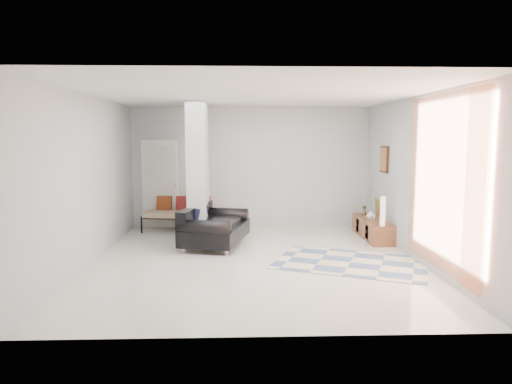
{
  "coord_description": "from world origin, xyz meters",
  "views": [
    {
      "loc": [
        -0.24,
        -7.61,
        2.11
      ],
      "look_at": [
        0.04,
        0.6,
        1.11
      ],
      "focal_mm": 32.0,
      "sensor_mm": 36.0,
      "label": 1
    }
  ],
  "objects": [
    {
      "name": "cylinder_lamp",
      "position": [
        2.5,
        0.99,
        0.68
      ],
      "size": [
        0.1,
        0.1,
        0.57
      ],
      "primitive_type": "cylinder",
      "color": "silver",
      "rests_on": "media_console"
    },
    {
      "name": "curtain",
      "position": [
        2.67,
        -1.15,
        1.45
      ],
      "size": [
        0.0,
        2.55,
        2.55
      ],
      "primitive_type": "plane",
      "rotation": [
        1.57,
        0.0,
        1.57
      ],
      "color": "orange",
      "rests_on": "wall_right"
    },
    {
      "name": "wall_back",
      "position": [
        0.0,
        3.0,
        1.4
      ],
      "size": [
        6.0,
        0.0,
        6.0
      ],
      "primitive_type": "plane",
      "rotation": [
        1.57,
        0.0,
        0.0
      ],
      "color": "#B5B8BA",
      "rests_on": "ground"
    },
    {
      "name": "bronze_figurine",
      "position": [
        2.47,
        2.19,
        0.51
      ],
      "size": [
        0.11,
        0.11,
        0.22
      ],
      "primitive_type": null,
      "rotation": [
        0.0,
        0.0,
        0.06
      ],
      "color": "#2E2114",
      "rests_on": "media_console"
    },
    {
      "name": "vase",
      "position": [
        2.47,
        1.67,
        0.5
      ],
      "size": [
        0.2,
        0.2,
        0.19
      ],
      "primitive_type": "imported",
      "rotation": [
        0.0,
        0.0,
        -0.08
      ],
      "color": "white",
      "rests_on": "media_console"
    },
    {
      "name": "partition_column",
      "position": [
        -1.1,
        1.6,
        1.4
      ],
      "size": [
        0.35,
        1.2,
        2.8
      ],
      "primitive_type": "cube",
      "color": "#B7BDBF",
      "rests_on": "floor"
    },
    {
      "name": "area_rug",
      "position": [
        1.6,
        -0.2,
        0.01
      ],
      "size": [
        2.88,
        2.43,
        0.01
      ],
      "primitive_type": "cube",
      "rotation": [
        0.0,
        0.0,
        -0.39
      ],
      "color": "beige",
      "rests_on": "floor"
    },
    {
      "name": "ceiling",
      "position": [
        0.0,
        0.0,
        2.8
      ],
      "size": [
        6.0,
        6.0,
        0.0
      ],
      "primitive_type": "plane",
      "rotation": [
        3.14,
        0.0,
        0.0
      ],
      "color": "white",
      "rests_on": "wall_back"
    },
    {
      "name": "wall_front",
      "position": [
        0.0,
        -3.0,
        1.4
      ],
      "size": [
        6.0,
        0.0,
        6.0
      ],
      "primitive_type": "plane",
      "rotation": [
        -1.57,
        0.0,
        0.0
      ],
      "color": "#B5B8BA",
      "rests_on": "ground"
    },
    {
      "name": "wall_left",
      "position": [
        -2.75,
        0.0,
        1.4
      ],
      "size": [
        0.0,
        6.0,
        6.0
      ],
      "primitive_type": "plane",
      "rotation": [
        1.57,
        0.0,
        1.57
      ],
      "color": "#B5B8BA",
      "rests_on": "ground"
    },
    {
      "name": "wall_right",
      "position": [
        2.75,
        0.0,
        1.4
      ],
      "size": [
        0.0,
        6.0,
        6.0
      ],
      "primitive_type": "plane",
      "rotation": [
        1.57,
        0.0,
        -1.57
      ],
      "color": "#B5B8BA",
      "rests_on": "ground"
    },
    {
      "name": "floor",
      "position": [
        0.0,
        0.0,
        0.0
      ],
      "size": [
        6.0,
        6.0,
        0.0
      ],
      "primitive_type": "plane",
      "color": "beige",
      "rests_on": "ground"
    },
    {
      "name": "media_console",
      "position": [
        2.52,
        1.7,
        0.21
      ],
      "size": [
        0.45,
        1.64,
        0.8
      ],
      "color": "brown",
      "rests_on": "floor"
    },
    {
      "name": "wall_art",
      "position": [
        2.72,
        1.7,
        1.65
      ],
      "size": [
        0.04,
        0.45,
        0.55
      ],
      "primitive_type": "cube",
      "color": "#3A1F10",
      "rests_on": "wall_right"
    },
    {
      "name": "daybed",
      "position": [
        -1.42,
        2.62,
        0.41
      ],
      "size": [
        2.09,
        1.1,
        0.77
      ],
      "rotation": [
        0.0,
        0.0,
        -0.13
      ],
      "color": "black",
      "rests_on": "floor"
    },
    {
      "name": "hallway_door",
      "position": [
        -2.1,
        2.96,
        1.02
      ],
      "size": [
        0.85,
        0.06,
        2.04
      ],
      "primitive_type": "cube",
      "color": "white",
      "rests_on": "floor"
    },
    {
      "name": "loveseat",
      "position": [
        -0.8,
        1.22,
        0.35
      ],
      "size": [
        1.37,
        1.91,
        0.76
      ],
      "rotation": [
        0.0,
        0.0,
        -0.23
      ],
      "color": "silver",
      "rests_on": "floor"
    }
  ]
}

